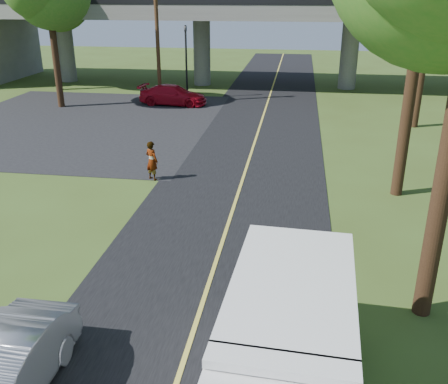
% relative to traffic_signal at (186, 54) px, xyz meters
% --- Properties ---
extents(ground, '(120.00, 120.00, 0.00)m').
position_rel_traffic_signal_xyz_m(ground, '(6.00, -26.00, -3.20)').
color(ground, '#394C1B').
rests_on(ground, ground).
extents(road, '(7.00, 90.00, 0.02)m').
position_rel_traffic_signal_xyz_m(road, '(6.00, -16.00, -3.19)').
color(road, black).
rests_on(road, ground).
extents(parking_lot, '(16.00, 18.00, 0.01)m').
position_rel_traffic_signal_xyz_m(parking_lot, '(-5.00, -8.00, -3.19)').
color(parking_lot, black).
rests_on(parking_lot, ground).
extents(lane_line, '(0.12, 90.00, 0.01)m').
position_rel_traffic_signal_xyz_m(lane_line, '(6.00, -16.00, -3.17)').
color(lane_line, gold).
rests_on(lane_line, road).
extents(overpass, '(54.00, 10.00, 7.30)m').
position_rel_traffic_signal_xyz_m(overpass, '(6.00, 6.00, 1.36)').
color(overpass, slate).
rests_on(overpass, ground).
extents(traffic_signal, '(0.18, 0.22, 5.20)m').
position_rel_traffic_signal_xyz_m(traffic_signal, '(0.00, 0.00, 0.00)').
color(traffic_signal, black).
rests_on(traffic_signal, ground).
extents(utility_pole, '(1.60, 0.26, 9.00)m').
position_rel_traffic_signal_xyz_m(utility_pole, '(-1.50, -2.00, 1.40)').
color(utility_pole, '#472D19').
rests_on(utility_pole, ground).
extents(step_van, '(2.62, 6.33, 2.61)m').
position_rel_traffic_signal_xyz_m(step_van, '(8.20, -28.90, -1.78)').
color(step_van, white).
rests_on(step_van, ground).
extents(red_sedan, '(4.84, 2.26, 1.37)m').
position_rel_traffic_signal_xyz_m(red_sedan, '(-0.52, -2.17, -2.52)').
color(red_sedan, '#B00A1B').
rests_on(red_sedan, ground).
extents(pedestrian, '(0.73, 0.65, 1.69)m').
position_rel_traffic_signal_xyz_m(pedestrian, '(2.20, -16.86, -2.36)').
color(pedestrian, gray).
rests_on(pedestrian, ground).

